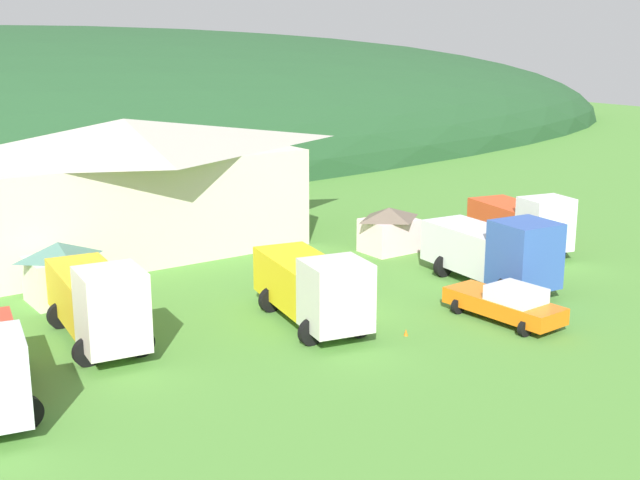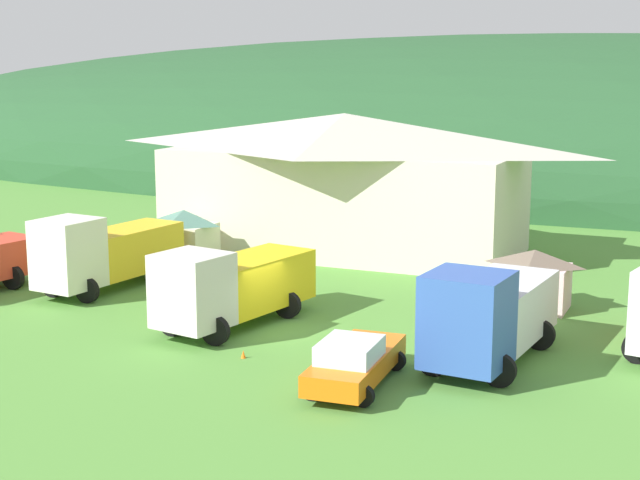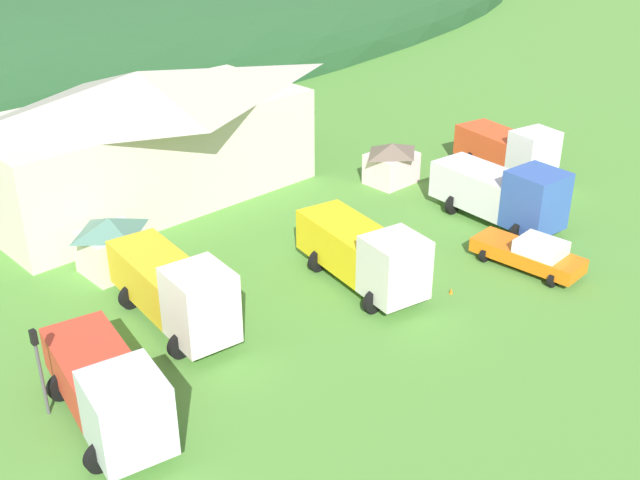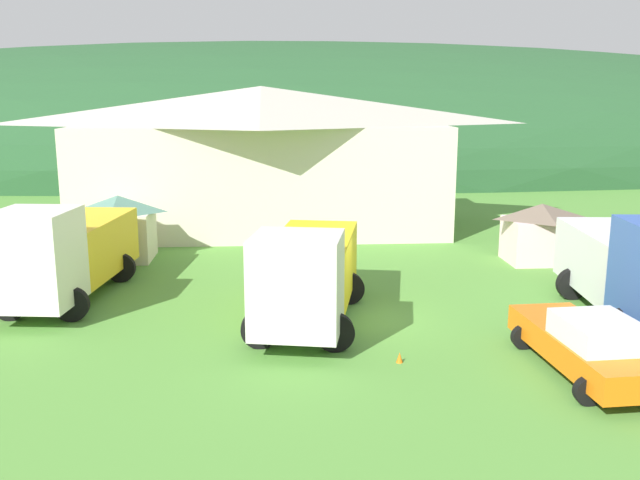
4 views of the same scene
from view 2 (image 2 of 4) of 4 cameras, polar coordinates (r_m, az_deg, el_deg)
name	(u,v)px [view 2 (image 2 of 4)]	position (r m, az deg, el deg)	size (l,w,h in m)	color
ground_plane	(277,331)	(37.26, -2.58, -5.42)	(200.00, 200.00, 0.00)	#518C38
forested_hill_backdrop	(548,171)	(91.73, 13.46, 4.05)	(168.60, 60.00, 25.10)	#234C28
depot_building	(344,181)	(51.80, 1.46, 3.57)	(20.01, 9.24, 7.48)	beige
play_shed_cream	(184,236)	(49.13, -8.10, 0.22)	(3.00, 2.70, 2.82)	beige
play_shed_pink	(534,278)	(41.08, 12.66, -2.25)	(3.04, 2.45, 2.54)	beige
heavy_rig_striped	(103,251)	(44.35, -12.81, -0.66)	(3.67, 8.02, 3.58)	silver
flatbed_truck_yellow	(230,285)	(37.43, -5.38, -2.68)	(4.06, 7.79, 3.32)	silver
box_truck_blue	(488,313)	(33.32, 10.01, -4.31)	(3.79, 7.81, 3.62)	#3356AD
service_pickup_orange	(354,361)	(30.94, 2.07, -7.25)	(2.56, 5.48, 1.66)	orange
traffic_cone_near_pickup	(243,358)	(34.03, -4.60, -7.04)	(0.36, 0.36, 0.57)	orange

